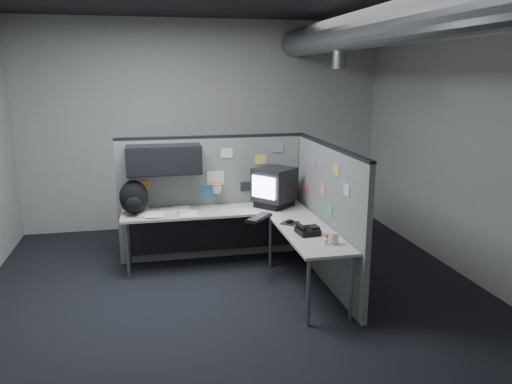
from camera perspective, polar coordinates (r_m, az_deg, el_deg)
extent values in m
cube|color=black|center=(5.63, -2.17, -11.91)|extent=(5.60, 5.60, 0.01)
cube|color=#9E9E99|center=(7.90, -5.84, 7.57)|extent=(5.60, 0.01, 3.20)
cube|color=#9E9E99|center=(2.50, 8.81, -5.55)|extent=(5.60, 0.01, 3.20)
cube|color=#9E9E99|center=(6.26, 23.98, 4.92)|extent=(0.01, 5.60, 3.20)
cylinder|color=slate|center=(5.51, 12.78, 17.78)|extent=(0.40, 5.49, 0.40)
cylinder|color=slate|center=(6.23, 9.49, 15.09)|extent=(0.16, 0.16, 0.30)
cube|color=slate|center=(6.56, -4.94, -0.75)|extent=(2.43, 0.06, 1.60)
cube|color=black|center=(6.40, -5.08, 6.34)|extent=(2.43, 0.07, 0.03)
cube|color=black|center=(6.80, 5.02, -0.23)|extent=(0.07, 0.07, 1.60)
cube|color=black|center=(6.20, -10.47, 3.68)|extent=(0.90, 0.35, 0.35)
cube|color=black|center=(6.02, -10.41, 3.40)|extent=(0.90, 0.02, 0.33)
cube|color=silver|center=(6.46, -4.63, 1.59)|extent=(0.22, 0.02, 0.18)
torus|color=#D85914|center=(6.38, -4.52, 0.90)|extent=(0.16, 0.16, 0.01)
cone|color=white|center=(6.40, -4.51, 0.38)|extent=(0.14, 0.14, 0.11)
cube|color=orange|center=(6.42, -12.61, 0.69)|extent=(0.15, 0.01, 0.12)
cube|color=silver|center=(6.43, -3.36, 4.45)|extent=(0.15, 0.01, 0.12)
cube|color=#26262D|center=(6.55, -1.15, 0.64)|extent=(0.15, 0.01, 0.12)
cube|color=#E5D84C|center=(6.52, 0.56, 3.72)|extent=(0.15, 0.01, 0.12)
cube|color=gray|center=(6.55, 2.54, 5.08)|extent=(0.15, 0.01, 0.12)
cube|color=#337FCC|center=(6.49, -5.48, 0.00)|extent=(0.15, 0.01, 0.12)
cube|color=slate|center=(5.81, 8.15, -2.72)|extent=(0.06, 2.23, 1.60)
cube|color=black|center=(5.63, 8.43, 5.26)|extent=(0.07, 2.23, 0.03)
cube|color=#B266B2|center=(6.07, 6.60, 3.37)|extent=(0.01, 0.15, 0.12)
cube|color=#D87F7F|center=(5.80, 7.64, 0.34)|extent=(0.01, 0.15, 0.12)
cube|color=gold|center=(5.37, 9.17, 2.50)|extent=(0.01, 0.15, 0.12)
cube|color=#CC4C4C|center=(6.38, 5.79, 0.23)|extent=(0.01, 0.15, 0.12)
cube|color=silver|center=(5.13, 10.31, 0.22)|extent=(0.01, 0.15, 0.12)
cube|color=#4CB266|center=(5.61, 8.43, -2.02)|extent=(0.01, 0.15, 0.12)
cube|color=#B3AEA2|center=(6.27, -4.68, -2.21)|extent=(2.30, 0.56, 0.03)
cube|color=#B3AEA2|center=(5.47, 6.01, -4.62)|extent=(0.56, 1.55, 0.03)
cube|color=black|center=(6.57, -4.89, -4.35)|extent=(2.18, 0.02, 0.55)
cylinder|color=gray|center=(6.13, -14.46, -6.56)|extent=(0.04, 0.04, 0.70)
cylinder|color=gray|center=(6.55, -14.33, -5.26)|extent=(0.04, 0.04, 0.70)
cylinder|color=gray|center=(6.29, 1.65, -5.61)|extent=(0.04, 0.04, 0.70)
cylinder|color=gray|center=(4.91, 6.00, -11.35)|extent=(0.04, 0.04, 0.70)
cylinder|color=gray|center=(5.06, 10.83, -10.77)|extent=(0.04, 0.04, 0.70)
cube|color=black|center=(6.42, 2.10, -1.27)|extent=(0.55, 0.55, 0.08)
cube|color=black|center=(6.36, 2.12, 0.91)|extent=(0.62, 0.62, 0.42)
cube|color=silver|center=(6.18, 0.86, 0.53)|extent=(0.23, 0.27, 0.27)
cube|color=black|center=(5.86, 0.34, -3.00)|extent=(0.38, 0.42, 0.03)
cube|color=black|center=(5.86, 0.34, -2.83)|extent=(0.34, 0.38, 0.01)
cube|color=black|center=(5.73, 3.85, -3.54)|extent=(0.26, 0.26, 0.01)
ellipsoid|color=black|center=(5.72, 3.86, -3.33)|extent=(0.10, 0.07, 0.04)
cube|color=black|center=(5.36, 5.91, -4.45)|extent=(0.24, 0.26, 0.06)
cylinder|color=black|center=(5.33, 5.14, -3.93)|extent=(0.07, 0.22, 0.05)
cube|color=black|center=(5.36, 6.59, -3.98)|extent=(0.11, 0.14, 0.02)
cylinder|color=silver|center=(5.12, 8.51, -5.40)|extent=(0.05, 0.05, 0.07)
cylinder|color=silver|center=(5.07, 7.94, -5.64)|extent=(0.05, 0.05, 0.06)
cylinder|color=silver|center=(5.06, 8.94, -5.74)|extent=(0.04, 0.04, 0.05)
cylinder|color=#D85914|center=(5.16, 8.11, -5.18)|extent=(0.05, 0.05, 0.08)
cylinder|color=beige|center=(5.07, 8.89, -5.29)|extent=(0.09, 0.09, 0.12)
cube|color=white|center=(6.15, -7.68, -2.44)|extent=(0.24, 0.32, 0.00)
cube|color=white|center=(6.31, -9.99, -2.10)|extent=(0.24, 0.32, 0.00)
cube|color=white|center=(6.23, -12.36, -2.39)|extent=(0.24, 0.32, 0.00)
cube|color=white|center=(6.35, -8.60, -1.88)|extent=(0.24, 0.32, 0.00)
cube|color=white|center=(6.14, -11.48, -2.51)|extent=(0.24, 0.32, 0.00)
cube|color=white|center=(6.35, -13.19, -2.03)|extent=(0.24, 0.32, 0.00)
ellipsoid|color=black|center=(6.21, -13.79, -0.58)|extent=(0.41, 0.35, 0.42)
ellipsoid|color=black|center=(6.08, -13.80, -1.42)|extent=(0.21, 0.16, 0.19)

